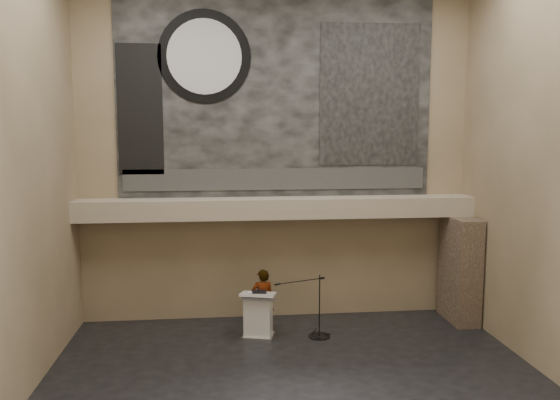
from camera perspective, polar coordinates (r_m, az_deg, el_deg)
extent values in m
plane|color=black|center=(11.18, 1.83, -18.62)|extent=(10.00, 10.00, 0.00)
cube|color=#7C6E4F|center=(14.06, -0.35, 4.65)|extent=(10.00, 0.02, 8.50)
cube|color=#7C6E4F|center=(6.17, 7.10, 1.42)|extent=(10.00, 0.02, 8.50)
cube|color=#7C6E4F|center=(10.62, -25.91, 3.13)|extent=(0.02, 8.00, 8.50)
cube|color=#7C6E4F|center=(11.87, 26.64, 3.44)|extent=(0.02, 8.00, 8.50)
cube|color=tan|center=(13.78, -0.18, -0.83)|extent=(10.00, 0.80, 0.50)
cylinder|color=#B2893D|center=(13.70, -6.83, -2.11)|extent=(0.04, 0.04, 0.06)
cylinder|color=#B2893D|center=(14.09, 7.56, -1.86)|extent=(0.04, 0.04, 0.06)
cube|color=black|center=(14.04, -0.34, 10.57)|extent=(8.00, 0.05, 5.00)
cube|color=#303030|center=(14.03, -0.32, 2.19)|extent=(7.76, 0.02, 0.55)
cylinder|color=black|center=(14.03, -7.90, 14.61)|extent=(2.30, 0.02, 2.30)
cylinder|color=silver|center=(14.01, -7.91, 14.62)|extent=(1.84, 0.02, 1.84)
cube|color=black|center=(14.44, 9.37, 10.78)|extent=(2.60, 0.02, 3.60)
cube|color=black|center=(14.06, -14.43, 9.12)|extent=(1.10, 0.02, 3.20)
cube|color=#46372B|center=(14.87, 18.27, -6.88)|extent=(0.60, 1.40, 2.70)
cube|color=silver|center=(13.36, -2.28, -14.02)|extent=(0.83, 0.71, 0.08)
cube|color=white|center=(13.18, -2.29, -11.91)|extent=(0.72, 0.58, 0.96)
cube|color=white|center=(13.00, -2.30, -9.81)|extent=(0.92, 0.75, 0.14)
cube|color=black|center=(12.99, -2.19, -9.61)|extent=(0.34, 0.27, 0.04)
cube|color=white|center=(13.00, -2.83, -9.67)|extent=(0.26, 0.32, 0.00)
imported|color=silver|center=(13.58, -1.81, -10.40)|extent=(0.58, 0.39, 1.54)
cylinder|color=black|center=(13.45, 4.12, -14.00)|extent=(0.52, 0.52, 0.02)
cylinder|color=black|center=(13.20, 4.15, -10.98)|extent=(0.03, 0.03, 1.51)
cylinder|color=black|center=(12.75, 1.99, -8.49)|extent=(1.17, 0.44, 0.02)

